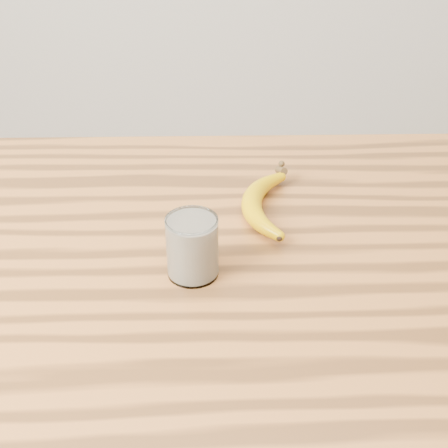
{
  "coord_description": "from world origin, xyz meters",
  "views": [
    {
      "loc": [
        0.02,
        -0.77,
        1.45
      ],
      "look_at": [
        0.04,
        0.02,
        0.93
      ],
      "focal_mm": 50.0,
      "sensor_mm": 36.0,
      "label": 1
    }
  ],
  "objects": [
    {
      "name": "banana",
      "position": [
        0.09,
        0.1,
        0.92
      ],
      "size": [
        0.13,
        0.29,
        0.03
      ],
      "primitive_type": null,
      "rotation": [
        0.0,
        0.0,
        -0.11
      ],
      "color": "#CE9A00",
      "rests_on": "table"
    },
    {
      "name": "smoothie_glass",
      "position": [
        -0.01,
        -0.06,
        0.95
      ],
      "size": [
        0.07,
        0.07,
        0.09
      ],
      "color": "white",
      "rests_on": "table"
    },
    {
      "name": "table",
      "position": [
        0.0,
        0.0,
        0.77
      ],
      "size": [
        1.2,
        0.8,
        0.9
      ],
      "color": "#A15F2A",
      "rests_on": "ground"
    }
  ]
}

